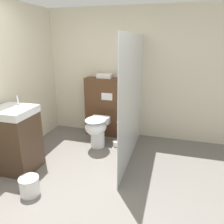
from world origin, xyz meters
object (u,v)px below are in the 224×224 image
hair_drier (122,75)px  waste_bin (30,186)px  sink_vanity (16,139)px  toilet (97,129)px

hair_drier → waste_bin: hair_drier is taller
waste_bin → sink_vanity: bearing=137.6°
hair_drier → waste_bin: bearing=-108.7°
toilet → hair_drier: (0.32, 0.59, 0.91)m
toilet → waste_bin: bearing=-104.6°
hair_drier → sink_vanity: bearing=-127.5°
sink_vanity → waste_bin: (0.52, -0.48, -0.37)m
sink_vanity → waste_bin: bearing=-42.4°
sink_vanity → waste_bin: 0.80m
toilet → waste_bin: toilet is taller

